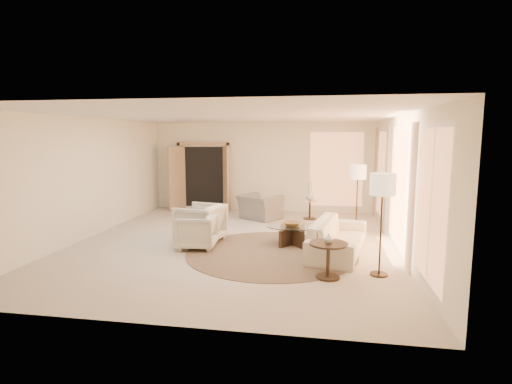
% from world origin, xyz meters
% --- Properties ---
extents(room, '(7.04, 8.04, 2.83)m').
position_xyz_m(room, '(0.00, 0.00, 1.40)').
color(room, beige).
rests_on(room, ground).
extents(windows_right, '(0.10, 6.40, 2.40)m').
position_xyz_m(windows_right, '(3.45, 0.10, 1.35)').
color(windows_right, '#F39E61').
rests_on(windows_right, room).
extents(window_back_corner, '(1.70, 0.10, 2.40)m').
position_xyz_m(window_back_corner, '(2.30, 3.95, 1.35)').
color(window_back_corner, '#F39E61').
rests_on(window_back_corner, room).
extents(curtains_right, '(0.06, 5.20, 2.60)m').
position_xyz_m(curtains_right, '(3.40, 1.00, 1.30)').
color(curtains_right, tan).
rests_on(curtains_right, room).
extents(french_doors, '(1.95, 0.66, 2.16)m').
position_xyz_m(french_doors, '(-1.90, 3.82, 1.07)').
color(french_doors, tan).
rests_on(french_doors, room).
extents(area_rug, '(4.59, 4.59, 0.01)m').
position_xyz_m(area_rug, '(0.89, -0.65, 0.01)').
color(area_rug, '#3E2D20').
rests_on(area_rug, room).
extents(sofa, '(1.33, 2.45, 0.68)m').
position_xyz_m(sofa, '(2.23, -0.42, 0.34)').
color(sofa, beige).
rests_on(sofa, room).
extents(armchair_left, '(1.03, 1.08, 0.94)m').
position_xyz_m(armchair_left, '(-0.79, -0.06, 0.47)').
color(armchair_left, beige).
rests_on(armchair_left, room).
extents(armchair_right, '(0.79, 0.84, 0.80)m').
position_xyz_m(armchair_right, '(-0.72, -0.56, 0.40)').
color(armchair_right, beige).
rests_on(armchair_right, room).
extents(accent_chair, '(1.27, 1.15, 0.93)m').
position_xyz_m(accent_chair, '(0.14, 2.63, 0.47)').
color(accent_chair, gray).
rests_on(accent_chair, room).
extents(coffee_table, '(1.18, 1.18, 0.42)m').
position_xyz_m(coffee_table, '(1.26, 0.05, 0.26)').
color(coffee_table, black).
rests_on(coffee_table, room).
extents(end_table, '(0.64, 0.64, 0.61)m').
position_xyz_m(end_table, '(2.01, -1.93, 0.42)').
color(end_table, black).
rests_on(end_table, room).
extents(side_table, '(0.48, 0.48, 0.56)m').
position_xyz_m(side_table, '(1.55, 2.88, 0.34)').
color(side_table, '#2C2317').
rests_on(side_table, room).
extents(floor_lamp_near, '(0.41, 0.41, 1.69)m').
position_xyz_m(floor_lamp_near, '(2.73, 1.37, 1.43)').
color(floor_lamp_near, '#2C2317').
rests_on(floor_lamp_near, room).
extents(floor_lamp_far, '(0.42, 0.42, 1.75)m').
position_xyz_m(floor_lamp_far, '(2.88, -1.65, 1.49)').
color(floor_lamp_far, '#2C2317').
rests_on(floor_lamp_far, room).
extents(bowl, '(0.44, 0.44, 0.09)m').
position_xyz_m(bowl, '(1.26, 0.05, 0.46)').
color(bowl, brown).
rests_on(bowl, coffee_table).
extents(end_vase, '(0.16, 0.16, 0.16)m').
position_xyz_m(end_vase, '(2.01, -1.93, 0.68)').
color(end_vase, silver).
rests_on(end_vase, end_table).
extents(side_vase, '(0.29, 0.29, 0.25)m').
position_xyz_m(side_vase, '(1.55, 2.88, 0.68)').
color(side_vase, silver).
rests_on(side_vase, side_table).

